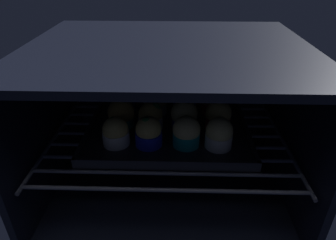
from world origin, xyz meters
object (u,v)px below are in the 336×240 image
(baking_tray, at_px, (168,128))
(muffin_row0_col2, at_px, (186,133))
(muffin_row0_col1, at_px, (149,132))
(muffin_row2_col3, at_px, (212,101))
(muffin_row1_col0, at_px, (121,114))
(muffin_row1_col3, at_px, (218,116))
(muffin_row0_col3, at_px, (219,134))
(muffin_row1_col2, at_px, (184,115))
(muffin_row2_col1, at_px, (156,101))
(muffin_row0_col0, at_px, (116,132))
(muffin_row1_col1, at_px, (151,116))
(muffin_row2_col0, at_px, (124,100))
(muffin_row2_col2, at_px, (184,100))

(baking_tray, height_order, muffin_row0_col2, muffin_row0_col2)
(baking_tray, bearing_deg, muffin_row0_col1, -117.46)
(muffin_row2_col3, bearing_deg, muffin_row0_col2, -114.86)
(baking_tray, distance_m, muffin_row0_col2, 0.09)
(muffin_row1_col0, relative_size, muffin_row1_col3, 0.97)
(muffin_row0_col1, relative_size, muffin_row0_col3, 1.01)
(muffin_row0_col3, height_order, muffin_row2_col3, muffin_row2_col3)
(muffin_row1_col2, relative_size, muffin_row2_col1, 1.03)
(muffin_row0_col0, bearing_deg, muffin_row2_col1, 62.65)
(muffin_row0_col0, bearing_deg, muffin_row1_col1, 45.59)
(baking_tray, bearing_deg, muffin_row2_col0, 146.46)
(muffin_row1_col0, height_order, muffin_row2_col3, muffin_row2_col3)
(muffin_row1_col2, bearing_deg, muffin_row1_col0, 177.52)
(baking_tray, relative_size, muffin_row2_col1, 5.29)
(muffin_row2_col0, bearing_deg, baking_tray, -33.54)
(muffin_row1_col3, bearing_deg, muffin_row0_col0, -162.00)
(muffin_row0_col0, distance_m, muffin_row0_col2, 0.15)
(muffin_row0_col1, height_order, muffin_row2_col2, muffin_row2_col2)
(muffin_row0_col2, xyz_separation_m, muffin_row2_col1, (-0.08, 0.15, 0.00))
(muffin_row2_col2, bearing_deg, muffin_row2_col3, -2.13)
(muffin_row0_col1, height_order, muffin_row2_col1, muffin_row2_col1)
(muffin_row2_col1, height_order, muffin_row2_col2, muffin_row2_col2)
(muffin_row0_col2, height_order, muffin_row1_col3, muffin_row1_col3)
(muffin_row1_col3, bearing_deg, muffin_row2_col2, 134.77)
(muffin_row2_col2, bearing_deg, muffin_row0_col0, -134.63)
(muffin_row2_col0, bearing_deg, muffin_row0_col2, -43.84)
(muffin_row1_col3, bearing_deg, muffin_row1_col2, -178.46)
(muffin_row0_col0, relative_size, muffin_row1_col2, 0.88)
(muffin_row1_col0, distance_m, muffin_row2_col1, 0.10)
(muffin_row1_col3, distance_m, muffin_row2_col1, 0.17)
(muffin_row0_col3, relative_size, muffin_row1_col1, 1.06)
(muffin_row0_col0, distance_m, muffin_row1_col1, 0.10)
(muffin_row0_col1, xyz_separation_m, muffin_row1_col3, (0.16, 0.08, 0.00))
(muffin_row0_col1, bearing_deg, muffin_row2_col0, 116.85)
(muffin_row0_col2, distance_m, muffin_row2_col2, 0.15)
(muffin_row1_col0, distance_m, muffin_row1_col1, 0.07)
(muffin_row0_col3, bearing_deg, muffin_row0_col2, 177.00)
(muffin_row1_col2, bearing_deg, muffin_row1_col1, -179.68)
(muffin_row0_col2, bearing_deg, muffin_row0_col0, -179.97)
(muffin_row1_col0, bearing_deg, muffin_row1_col3, -1.08)
(muffin_row2_col0, xyz_separation_m, muffin_row2_col2, (0.16, 0.00, 0.00))
(baking_tray, distance_m, muffin_row2_col1, 0.09)
(muffin_row0_col0, height_order, muffin_row2_col0, muffin_row2_col0)
(muffin_row0_col1, height_order, muffin_row1_col1, muffin_row0_col1)
(muffin_row0_col2, xyz_separation_m, muffin_row2_col0, (-0.16, 0.15, -0.00))
(muffin_row1_col0, bearing_deg, muffin_row0_col0, -89.50)
(muffin_row1_col3, height_order, muffin_row2_col0, muffin_row1_col3)
(muffin_row2_col0, bearing_deg, muffin_row2_col1, -3.18)
(muffin_row0_col1, distance_m, muffin_row1_col3, 0.18)
(muffin_row0_col3, distance_m, muffin_row2_col0, 0.28)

